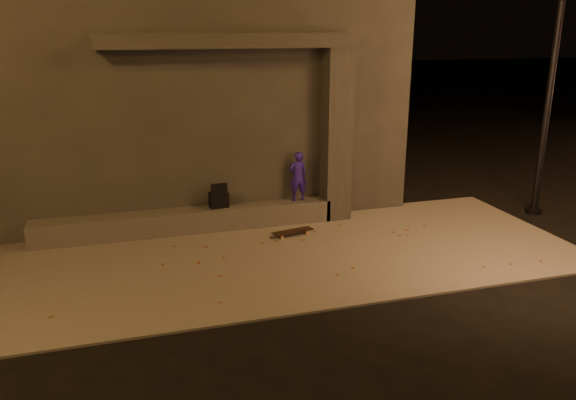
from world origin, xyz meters
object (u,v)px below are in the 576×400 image
object	(u,v)px
skateboard	(293,232)
column	(336,136)
backpack	(219,199)
skateboarder	(298,176)

from	to	relation	value
skateboard	column	bearing A→B (deg)	23.63
skateboard	backpack	bearing A→B (deg)	136.12
column	skateboard	distance (m)	2.27
column	backpack	bearing A→B (deg)	180.00
backpack	skateboard	xyz separation A→B (m)	(1.33, -0.85, -0.56)
column	backpack	world-z (taller)	column
skateboarder	skateboard	world-z (taller)	skateboarder
column	backpack	size ratio (longest dim) A/B	6.79
backpack	skateboard	world-z (taller)	backpack
skateboarder	backpack	xyz separation A→B (m)	(-1.70, 0.00, -0.35)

